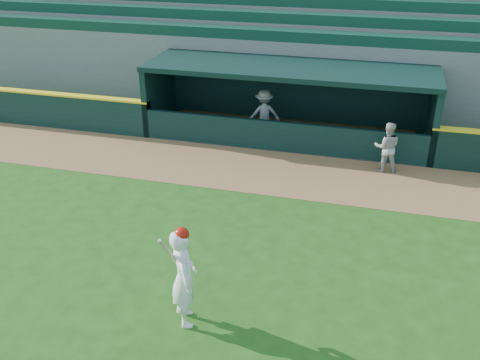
# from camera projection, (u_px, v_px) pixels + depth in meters

# --- Properties ---
(ground) EXTENTS (120.00, 120.00, 0.00)m
(ground) POSITION_uv_depth(u_px,v_px,m) (221.00, 265.00, 11.59)
(ground) COLOR #1E4912
(ground) RESTS_ON ground
(warning_track) EXTENTS (40.00, 3.00, 0.01)m
(warning_track) POSITION_uv_depth(u_px,v_px,m) (269.00, 171.00, 15.83)
(warning_track) COLOR brown
(warning_track) RESTS_ON ground
(dugout_player_front) EXTENTS (0.79, 0.64, 1.51)m
(dugout_player_front) POSITION_uv_depth(u_px,v_px,m) (387.00, 147.00, 15.55)
(dugout_player_front) COLOR #A5A5A0
(dugout_player_front) RESTS_ON ground
(dugout_player_inside) EXTENTS (1.22, 0.96, 1.65)m
(dugout_player_inside) POSITION_uv_depth(u_px,v_px,m) (264.00, 114.00, 17.94)
(dugout_player_inside) COLOR #9A9A95
(dugout_player_inside) RESTS_ON ground
(dugout) EXTENTS (9.40, 2.80, 2.46)m
(dugout) POSITION_uv_depth(u_px,v_px,m) (290.00, 97.00, 17.91)
(dugout) COLOR slate
(dugout) RESTS_ON ground
(stands) EXTENTS (34.50, 6.25, 7.62)m
(stands) POSITION_uv_depth(u_px,v_px,m) (311.00, 38.00, 21.39)
(stands) COLOR slate
(stands) RESTS_ON ground
(batter_at_plate) EXTENTS (0.73, 0.91, 2.03)m
(batter_at_plate) POSITION_uv_depth(u_px,v_px,m) (184.00, 276.00, 9.58)
(batter_at_plate) COLOR white
(batter_at_plate) RESTS_ON ground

